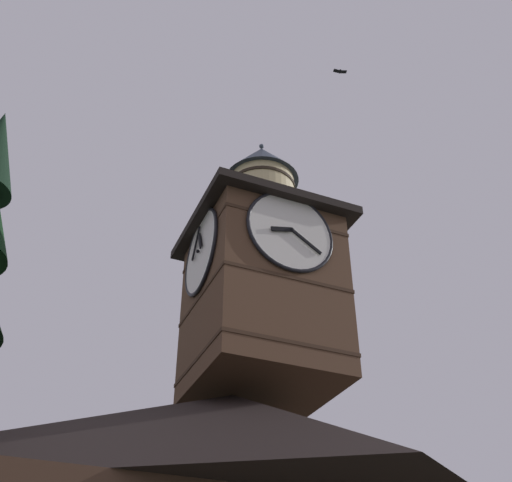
{
  "coord_description": "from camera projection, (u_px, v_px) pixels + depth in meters",
  "views": [
    {
      "loc": [
        6.93,
        13.23,
        1.46
      ],
      "look_at": [
        0.68,
        -1.37,
        12.65
      ],
      "focal_mm": 45.54,
      "sensor_mm": 36.0,
      "label": 1
    }
  ],
  "objects": [
    {
      "name": "clock_tower",
      "position": [
        262.0,
        278.0,
        18.16
      ],
      "size": [
        4.29,
        4.29,
        8.52
      ],
      "color": "brown",
      "rests_on": "building_main"
    },
    {
      "name": "flying_bird_high",
      "position": [
        340.0,
        71.0,
        24.44
      ],
      "size": [
        0.52,
        0.25,
        0.11
      ],
      "color": "black"
    }
  ]
}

